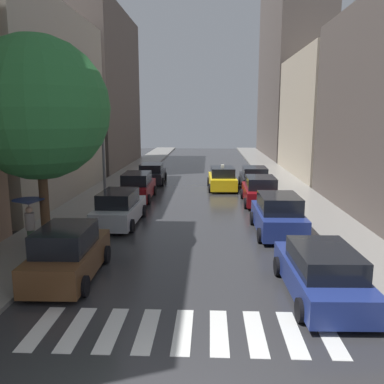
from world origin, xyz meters
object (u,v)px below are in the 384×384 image
Objects in this scene: parked_car_left_second at (119,209)px; parked_car_left_fourth at (152,174)px; parked_car_right_third at (260,191)px; taxi_midroad at (222,179)px; parked_car_right_second at (278,215)px; pedestrian_foreground at (29,212)px; parked_car_left_nearest at (68,254)px; parked_car_right_nearest at (322,273)px; parked_car_left_third at (137,187)px; lamp_post_left at (103,140)px; parked_car_right_fourth at (254,178)px; street_tree_left at (38,109)px.

parked_car_left_second is 12.40m from parked_car_left_fourth.
parked_car_right_third is 5.33m from taxi_midroad.
taxi_midroad reaches higher than parked_car_left_second.
parked_car_left_fourth is at bearing 28.86° from parked_car_right_second.
parked_car_left_second is 11.29m from taxi_midroad.
pedestrian_foreground is (-9.96, -9.56, 0.91)m from parked_car_right_third.
parked_car_left_nearest is 6.77m from parked_car_left_second.
parked_car_right_nearest is at bearing -109.78° from pedestrian_foreground.
parked_car_left_third is 0.71× the size of lamp_post_left.
parked_car_left_nearest is 0.98× the size of parked_car_right_fourth.
parked_car_right_nearest is at bearing -133.65° from parked_car_left_second.
parked_car_right_second is 0.54× the size of street_tree_left.
parked_car_left_nearest is 2.12× the size of pedestrian_foreground.
parked_car_left_nearest is 3.31m from pedestrian_foreground.
street_tree_left reaches higher than parked_car_right_third.
parked_car_right_second is at bearing -73.85° from pedestrian_foreground.
parked_car_left_third is 1.03× the size of parked_car_left_fourth.
parked_car_left_nearest is 0.90× the size of parked_car_right_nearest.
parked_car_left_nearest is 17.60m from taxi_midroad.
parked_car_left_second is 0.56× the size of street_tree_left.
lamp_post_left reaches higher than parked_car_right_nearest.
pedestrian_foreground is (-2.28, -10.41, 0.88)m from parked_car_left_third.
parked_car_left_second is at bearing 178.93° from parked_car_left_fourth.
parked_car_right_second is 0.68× the size of lamp_post_left.
taxi_midroad is at bearing -54.69° from parked_car_left_third.
parked_car_right_third is (7.51, 5.07, -0.01)m from parked_car_left_second.
parked_car_left_nearest reaches higher than parked_car_left_fourth.
parked_car_left_nearest is 11.34m from lamp_post_left.
parked_car_left_second is at bearing 43.25° from parked_car_right_nearest.
street_tree_left is (-9.79, 3.79, 4.82)m from parked_car_right_nearest.
parked_car_left_third is 1.04× the size of parked_car_right_third.
parked_car_right_second is 11.14m from lamp_post_left.
parked_car_left_fourth is at bearing 63.90° from taxi_midroad.
parked_car_right_third is at bearing -135.49° from parked_car_left_fourth.
pedestrian_foreground reaches higher than parked_car_left_third.
parked_car_right_fourth is (0.22, 5.37, -0.04)m from parked_car_right_third.
parked_car_right_fourth is (7.74, 10.43, -0.05)m from parked_car_left_second.
parked_car_right_second is at bearing -171.04° from taxi_midroad.
street_tree_left is (-1.84, 2.75, 4.73)m from parked_car_left_nearest.
parked_car_left_nearest is at bearing -81.76° from lamp_post_left.
parked_car_right_second is at bearing -133.68° from parked_car_left_third.
taxi_midroad is at bearing 39.64° from lamp_post_left.
parked_car_left_second is at bearing 124.33° from parked_car_right_third.
taxi_midroad is 0.68× the size of lamp_post_left.
taxi_midroad is 16.51m from street_tree_left.
parked_car_left_fourth is at bearing 83.49° from street_tree_left.
pedestrian_foreground is (-7.80, -14.44, 0.93)m from taxi_midroad.
parked_car_left_fourth is at bearing 19.84° from parked_car_right_nearest.
parked_car_left_fourth is 10.61m from parked_car_right_third.
lamp_post_left is at bearing -6.38° from pedestrian_foreground.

